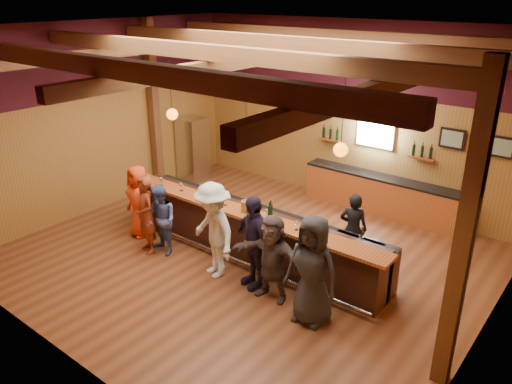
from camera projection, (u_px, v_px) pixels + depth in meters
room at (248, 102)px, 9.14m from camera, size 9.04×9.00×4.52m
bar_counter at (252, 232)px, 10.22m from camera, size 6.30×1.07×1.11m
back_bar_cabinet at (381, 195)px, 12.15m from camera, size 4.00×0.52×0.95m
window at (376, 128)px, 11.95m from camera, size 0.95×0.09×0.95m
framed_pictures at (411, 132)px, 11.43m from camera, size 5.35×0.05×0.45m
wine_shelves at (373, 145)px, 12.06m from camera, size 3.00×0.18×0.30m
pendant_lights at (246, 129)px, 9.29m from camera, size 4.24×0.24×1.37m
stainless_fridge at (193, 149)px, 14.21m from camera, size 0.70×0.70×1.80m
customer_orange at (139, 201)px, 10.93m from camera, size 0.89×0.68×1.64m
customer_redvest at (146, 215)px, 10.24m from camera, size 0.71×0.59×1.66m
customer_denim at (161, 220)px, 10.19m from camera, size 0.82×0.69×1.49m
customer_white at (213, 230)px, 9.33m from camera, size 1.38×1.05×1.89m
customer_navy at (254, 242)px, 9.01m from camera, size 1.14×0.78×1.80m
customer_brown at (272, 258)px, 8.67m from camera, size 1.52×0.58×1.60m
customer_dark at (312, 270)px, 8.01m from camera, size 0.96×0.65×1.89m
bartender at (353, 229)px, 9.82m from camera, size 0.63×0.52×1.50m
ice_bucket at (246, 206)px, 9.68m from camera, size 0.21×0.21×0.23m
bottle_a at (271, 211)px, 9.43m from camera, size 0.08×0.08×0.35m
bottle_b at (269, 212)px, 9.39m from camera, size 0.07×0.07×0.33m
glass_a at (147, 176)px, 11.22m from camera, size 0.07×0.07×0.17m
glass_b at (161, 179)px, 10.95m from camera, size 0.09×0.09×0.20m
glass_c at (181, 185)px, 10.68m from camera, size 0.08×0.08×0.18m
glass_d at (198, 193)px, 10.27m from camera, size 0.07×0.07×0.16m
glass_e at (225, 200)px, 9.96m from camera, size 0.07×0.07×0.16m
glass_f at (267, 212)px, 9.39m from camera, size 0.09×0.09×0.19m
glass_g at (297, 224)px, 8.93m from camera, size 0.08×0.08×0.18m
glass_h at (321, 234)px, 8.59m from camera, size 0.07×0.07×0.17m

